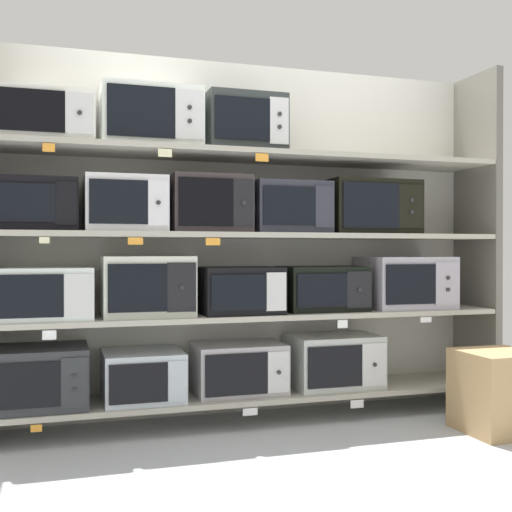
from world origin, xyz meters
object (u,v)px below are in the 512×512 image
at_px(microwave_0, 41,377).
at_px(microwave_8, 405,282).
at_px(microwave_6, 239,290).
at_px(shipping_carton, 498,392).
at_px(microwave_10, 125,205).
at_px(microwave_11, 208,205).
at_px(microwave_4, 44,293).
at_px(microwave_5, 148,286).
at_px(microwave_15, 151,118).
at_px(microwave_9, 36,205).
at_px(microwave_3, 334,361).
at_px(microwave_12, 287,208).
at_px(microwave_14, 44,119).
at_px(microwave_16, 244,124).
at_px(microwave_2, 239,368).
at_px(microwave_1, 143,376).
at_px(microwave_7, 323,288).
at_px(microwave_13, 369,208).

distance_m(microwave_0, microwave_8, 2.25).
xyz_separation_m(microwave_6, shipping_carton, (1.32, -0.63, -0.55)).
height_order(microwave_10, microwave_11, microwave_11).
height_order(microwave_4, microwave_5, microwave_5).
bearing_deg(microwave_4, microwave_15, -0.01).
distance_m(microwave_9, shipping_carton, 2.72).
relative_size(microwave_3, microwave_12, 1.17).
relative_size(microwave_12, microwave_14, 0.89).
height_order(microwave_3, microwave_12, microwave_12).
relative_size(microwave_11, microwave_16, 0.98).
distance_m(microwave_2, shipping_carton, 1.46).
distance_m(microwave_1, microwave_5, 0.50).
bearing_deg(microwave_7, microwave_11, -179.97).
xyz_separation_m(microwave_4, microwave_11, (0.90, -0.00, 0.50)).
bearing_deg(microwave_15, microwave_8, 0.01).
bearing_deg(microwave_1, microwave_0, 179.98).
distance_m(microwave_2, microwave_10, 1.15).
xyz_separation_m(microwave_0, microwave_10, (0.44, -0.00, 0.93)).
xyz_separation_m(microwave_4, microwave_13, (1.94, -0.00, 0.50)).
xyz_separation_m(microwave_7, shipping_carton, (0.78, -0.63, -0.55)).
bearing_deg(microwave_6, microwave_11, -179.89).
height_order(microwave_10, microwave_15, microwave_15).
xyz_separation_m(microwave_3, microwave_12, (-0.31, 0.00, 0.94)).
bearing_deg(microwave_8, microwave_14, -179.99).
relative_size(microwave_1, shipping_carton, 0.98).
relative_size(microwave_4, shipping_carton, 1.13).
height_order(microwave_6, shipping_carton, microwave_6).
bearing_deg(shipping_carton, microwave_16, 153.82).
bearing_deg(microwave_0, microwave_3, -0.00).
bearing_deg(microwave_3, microwave_7, 179.90).
bearing_deg(microwave_9, microwave_3, -0.01).
relative_size(microwave_2, microwave_12, 1.14).
distance_m(microwave_4, microwave_8, 2.19).
distance_m(microwave_11, microwave_13, 1.03).
relative_size(microwave_4, microwave_11, 1.13).
relative_size(microwave_2, microwave_8, 0.97).
bearing_deg(microwave_16, microwave_6, 180.00).
xyz_separation_m(microwave_5, microwave_16, (0.56, 0.00, 0.94)).
bearing_deg(microwave_16, microwave_0, 180.00).
height_order(microwave_5, microwave_7, microwave_5).
bearing_deg(microwave_4, microwave_16, 0.01).
distance_m(microwave_4, microwave_13, 2.00).
xyz_separation_m(microwave_11, microwave_14, (-0.90, 0.00, 0.44)).
height_order(microwave_3, microwave_5, microwave_5).
height_order(microwave_16, shipping_carton, microwave_16).
height_order(microwave_6, microwave_11, microwave_11).
relative_size(microwave_1, microwave_9, 1.01).
distance_m(microwave_9, microwave_10, 0.47).
relative_size(microwave_8, microwave_9, 1.25).
relative_size(microwave_9, microwave_15, 0.78).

